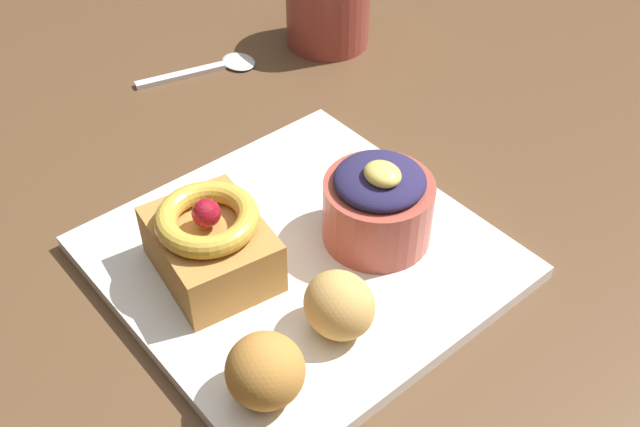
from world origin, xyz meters
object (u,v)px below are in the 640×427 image
object	(u,v)px
fritter_middle	(265,371)
coffee_mug	(328,8)
cake_slice	(210,242)
fritter_front	(339,305)
spoon	(214,67)
front_plate	(300,257)
berry_ramekin	(378,204)

from	to	relation	value
fritter_middle	coffee_mug	bearing A→B (deg)	134.60
cake_slice	coffee_mug	world-z (taller)	coffee_mug
fritter_front	spoon	distance (m)	0.38
fritter_middle	cake_slice	bearing A→B (deg)	162.56
cake_slice	spoon	xyz separation A→B (m)	(-0.25, 0.17, -0.04)
cake_slice	spoon	size ratio (longest dim) A/B	0.83
front_plate	berry_ramekin	xyz separation A→B (m)	(0.02, 0.06, 0.04)
fritter_middle	coffee_mug	size ratio (longest dim) A/B	0.56
spoon	fritter_front	bearing A→B (deg)	-95.61
spoon	coffee_mug	size ratio (longest dim) A/B	1.39
fritter_middle	front_plate	bearing A→B (deg)	131.39
cake_slice	fritter_middle	size ratio (longest dim) A/B	2.04
fritter_front	spoon	xyz separation A→B (m)	(-0.35, 0.13, -0.03)
fritter_middle	coffee_mug	world-z (taller)	coffee_mug
cake_slice	front_plate	bearing A→B (deg)	66.37
front_plate	spoon	xyz separation A→B (m)	(-0.28, 0.11, -0.00)
cake_slice	berry_ramekin	bearing A→B (deg)	66.58
fritter_middle	spoon	world-z (taller)	fritter_middle
front_plate	fritter_middle	world-z (taller)	fritter_middle
coffee_mug	fritter_middle	bearing A→B (deg)	-45.40
front_plate	fritter_middle	distance (m)	0.13
coffee_mug	cake_slice	bearing A→B (deg)	-53.91
coffee_mug	fritter_front	bearing A→B (deg)	-39.57
fritter_middle	fritter_front	bearing A→B (deg)	98.39
front_plate	cake_slice	xyz separation A→B (m)	(-0.03, -0.06, 0.04)
front_plate	coffee_mug	xyz separation A→B (m)	(-0.24, 0.24, 0.03)
cake_slice	spoon	distance (m)	0.30
spoon	front_plate	bearing A→B (deg)	-96.10
coffee_mug	spoon	bearing A→B (deg)	-104.38
fritter_front	coffee_mug	xyz separation A→B (m)	(-0.32, 0.26, 0.01)
front_plate	fritter_middle	size ratio (longest dim) A/B	5.34
front_plate	cake_slice	size ratio (longest dim) A/B	2.62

